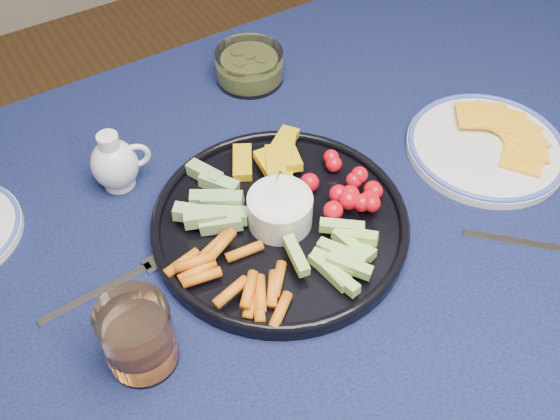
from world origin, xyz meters
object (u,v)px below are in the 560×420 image
crudite_platter (278,219)px  creamer_pitcher (115,163)px  cheese_plate (487,145)px  juice_tumbler (139,339)px  dining_table (326,284)px  pickle_bowl (249,67)px

crudite_platter → creamer_pitcher: size_ratio=3.74×
cheese_plate → juice_tumbler: size_ratio=2.46×
dining_table → cheese_plate: size_ratio=6.82×
creamer_pitcher → crudite_platter: bearing=-52.1°
creamer_pitcher → pickle_bowl: creamer_pitcher is taller
creamer_pitcher → pickle_bowl: (0.29, 0.12, -0.02)m
dining_table → pickle_bowl: pickle_bowl is taller
cheese_plate → creamer_pitcher: bearing=155.3°
crudite_platter → juice_tumbler: size_ratio=3.59×
pickle_bowl → juice_tumbler: juice_tumbler is taller
pickle_bowl → cheese_plate: pickle_bowl is taller
crudite_platter → pickle_bowl: bearing=66.8°
dining_table → cheese_plate: bearing=5.4°
dining_table → juice_tumbler: 0.31m
juice_tumbler → dining_table: bearing=3.6°
creamer_pitcher → juice_tumbler: bearing=-106.6°
pickle_bowl → cheese_plate: bearing=-57.8°
dining_table → cheese_plate: 0.33m
juice_tumbler → pickle_bowl: bearing=46.9°
cheese_plate → crudite_platter: bearing=174.1°
cheese_plate → juice_tumbler: bearing=-175.5°
cheese_plate → dining_table: bearing=-174.6°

